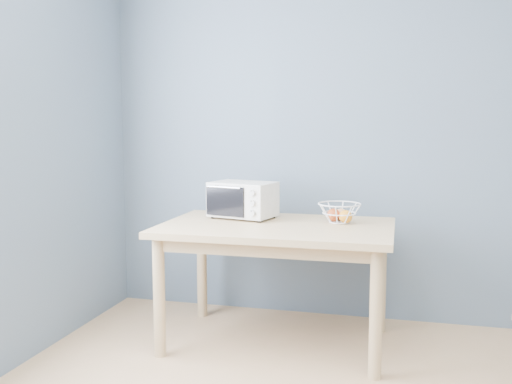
# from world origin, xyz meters

# --- Properties ---
(room) EXTENTS (4.01, 4.51, 2.61)m
(room) POSITION_xyz_m (0.00, 0.00, 1.30)
(room) COLOR tan
(room) RESTS_ON ground
(dining_table) EXTENTS (1.40, 0.90, 0.75)m
(dining_table) POSITION_xyz_m (-0.66, 1.63, 0.65)
(dining_table) COLOR tan
(dining_table) RESTS_ON ground
(toaster_oven) EXTENTS (0.46, 0.36, 0.24)m
(toaster_oven) POSITION_xyz_m (-0.94, 1.81, 0.87)
(toaster_oven) COLOR silver
(toaster_oven) RESTS_ON dining_table
(fruit_basket) EXTENTS (0.29, 0.29, 0.12)m
(fruit_basket) POSITION_xyz_m (-0.30, 1.78, 0.81)
(fruit_basket) COLOR white
(fruit_basket) RESTS_ON dining_table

